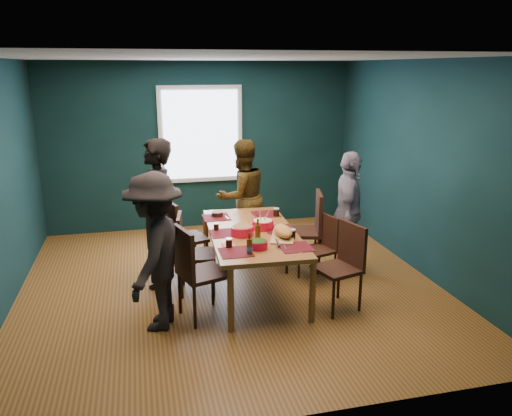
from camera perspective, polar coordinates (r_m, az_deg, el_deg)
The scene contains 26 objects.
room at distance 6.07m, azimuth -3.62°, elevation 4.11°, with size 5.01×5.01×2.71m.
dining_table at distance 5.86m, azimuth -0.41°, elevation -3.32°, with size 1.08×2.01×0.75m.
chair_left_far at distance 6.39m, azimuth -8.72°, elevation -2.78°, with size 0.56×0.56×1.00m.
chair_left_mid at distance 5.92m, azimuth -7.64°, elevation -4.50°, with size 0.49×0.49×0.96m.
chair_left_near at distance 5.27m, azimuth -7.03°, elevation -6.65°, with size 0.58×0.58×1.02m.
chair_right_far at distance 6.58m, azimuth 6.17°, elevation -1.91°, with size 0.57×0.57×1.04m.
chair_right_mid at distance 6.30m, azimuth 7.63°, elevation -3.98°, with size 0.47×0.47×0.83m.
chair_right_near at distance 5.59m, azimuth 10.02°, elevation -5.84°, with size 0.54×0.54×0.96m.
person_far_left at distance 6.09m, azimuth -11.27°, elevation -0.66°, with size 0.66×0.43×1.81m, color black.
person_back at distance 7.12m, azimuth -1.62°, elevation 1.31°, with size 0.79×0.62×1.63m, color black.
person_right at distance 6.52m, azimuth 10.50°, elevation -0.52°, with size 0.93×0.39×1.59m, color silver.
person_near_left at distance 5.11m, azimuth -11.45°, elevation -4.95°, with size 1.05×0.60×1.63m, color black.
bowl_salad at distance 5.69m, azimuth -1.57°, elevation -2.56°, with size 0.26×0.26×0.11m.
bowl_dumpling at distance 5.91m, azimuth 0.76°, elevation -1.85°, with size 0.26×0.26×0.24m.
bowl_herbs at distance 5.28m, azimuth 0.23°, elevation -4.16°, with size 0.21×0.21×0.09m.
cutting_board at distance 5.61m, azimuth 3.09°, elevation -2.78°, with size 0.41×0.65×0.14m.
small_bowl at distance 6.43m, azimuth -4.45°, elevation -0.66°, with size 0.15×0.15×0.06m.
beer_bottle_a at distance 5.11m, azimuth -0.75°, elevation -4.42°, with size 0.06×0.06×0.23m.
beer_bottle_b at distance 5.54m, azimuth 0.21°, elevation -2.69°, with size 0.06×0.06×0.24m.
cola_glass_a at distance 5.31m, azimuth -3.11°, elevation -3.96°, with size 0.07×0.07×0.10m.
cola_glass_b at distance 5.60m, azimuth 4.17°, elevation -2.91°, with size 0.08×0.08×0.11m.
cola_glass_c at distance 6.41m, azimuth 2.33°, elevation -0.44°, with size 0.08×0.08×0.11m.
cola_glass_d at distance 5.87m, azimuth -4.56°, elevation -2.10°, with size 0.06×0.06×0.09m.
napkin_a at distance 6.00m, azimuth 2.87°, elevation -2.16°, with size 0.15×0.15×0.00m, color #DE5E5D.
napkin_b at distance 5.41m, azimuth -3.23°, elevation -4.22°, with size 0.13×0.13×0.00m, color #DE5E5D.
napkin_c at distance 5.26m, azimuth 4.93°, elevation -4.83°, with size 0.14×0.14×0.00m, color #DE5E5D.
Camera 1 is at (-1.00, -5.60, 2.60)m, focal length 35.00 mm.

